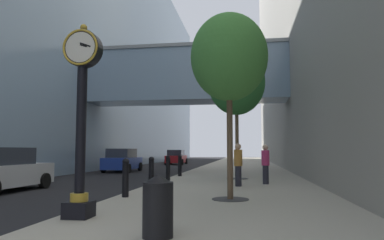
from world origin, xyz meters
TOP-DOWN VIEW (x-y plane):
  - ground_plane at (0.00, 27.00)m, footprint 110.00×110.00m
  - sidewalk_right at (3.53, 30.00)m, footprint 7.05×80.00m
  - building_block_left at (-11.83, 29.93)m, footprint 23.80×80.00m
  - street_clock at (0.56, 5.01)m, footprint 0.84×0.55m
  - bollard_third at (0.40, 8.47)m, footprint 0.22×0.22m
  - bollard_fourth at (0.40, 11.52)m, footprint 0.22×0.22m
  - bollard_fifth at (0.40, 14.57)m, footprint 0.22×0.22m
  - bollard_sixth at (0.40, 17.63)m, footprint 0.22×0.22m
  - street_tree_near at (3.67, 8.42)m, footprint 2.36×2.36m
  - street_tree_mid_near at (3.67, 16.25)m, footprint 2.98×2.98m
  - trash_bin at (2.68, 3.58)m, footprint 0.53×0.53m
  - pedestrian_walking at (3.81, 12.36)m, footprint 0.47×0.47m
  - pedestrian_by_clock at (4.96, 13.49)m, footprint 0.39×0.39m
  - car_blue_near at (-5.10, 23.46)m, footprint 2.12×4.13m
  - car_silver_mid at (-5.17, 10.11)m, footprint 2.01×4.54m
  - car_red_far at (-3.80, 37.59)m, footprint 2.09×4.25m

SIDE VIEW (x-z plane):
  - ground_plane at x=0.00m, z-range 0.00..0.00m
  - sidewalk_right at x=3.53m, z-range 0.00..0.14m
  - trash_bin at x=2.68m, z-range 0.15..1.20m
  - bollard_third at x=0.40m, z-range 0.17..1.37m
  - bollard_fourth at x=0.40m, z-range 0.17..1.37m
  - bollard_fifth at x=0.40m, z-range 0.17..1.37m
  - bollard_sixth at x=0.40m, z-range 0.17..1.37m
  - car_red_far at x=-3.80m, z-range -0.02..1.61m
  - car_silver_mid at x=-5.17m, z-range -0.03..1.68m
  - car_blue_near at x=-5.10m, z-range -0.03..1.69m
  - pedestrian_by_clock at x=4.96m, z-range 0.19..1.89m
  - pedestrian_walking at x=3.81m, z-range 0.20..1.93m
  - street_clock at x=0.56m, z-range 0.35..4.65m
  - street_tree_near at x=3.67m, z-range 1.59..7.26m
  - street_tree_mid_near at x=3.67m, z-range 1.77..8.49m
  - building_block_left at x=-11.83m, z-range -0.06..25.32m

